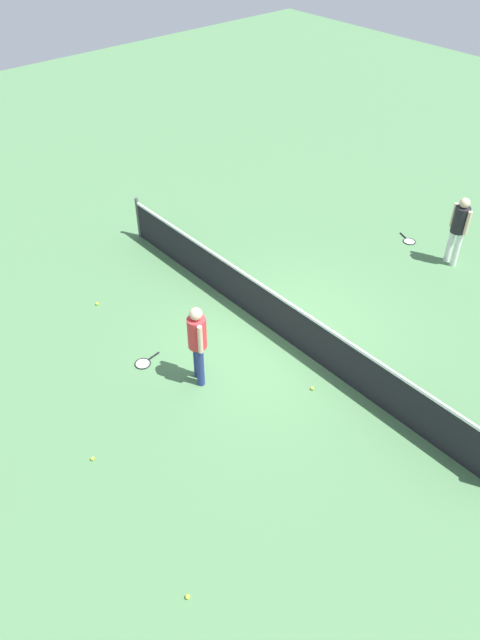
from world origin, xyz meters
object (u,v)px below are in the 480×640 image
at_px(tennis_racket_near_player, 144,363).
at_px(tennis_ball_near_player, 188,597).
at_px(tennis_ball_midcourt, 312,388).
at_px(tennis_ball_baseline, 97,304).
at_px(player_near_side, 197,339).
at_px(player_far_side, 459,226).
at_px(tennis_racket_far_player, 409,241).
at_px(tennis_ball_by_net, 92,459).

height_order(tennis_racket_near_player, tennis_ball_near_player, tennis_ball_near_player).
distance_m(tennis_ball_midcourt, tennis_ball_baseline, 5.11).
bearing_deg(player_near_side, tennis_racket_near_player, -152.81).
xyz_separation_m(player_far_side, tennis_racket_near_player, (-1.85, -7.45, -1.00)).
bearing_deg(tennis_ball_midcourt, tennis_racket_near_player, -143.32).
relative_size(tennis_racket_far_player, tennis_ball_baseline, 9.17).
bearing_deg(tennis_racket_far_player, tennis_ball_baseline, -111.40).
xyz_separation_m(tennis_racket_far_player, tennis_ball_by_net, (0.75, -9.42, 0.02)).
bearing_deg(player_far_side, tennis_racket_near_player, -103.93).
height_order(tennis_ball_near_player, tennis_ball_baseline, same).
relative_size(tennis_racket_far_player, tennis_ball_near_player, 9.17).
bearing_deg(tennis_ball_midcourt, tennis_ball_near_player, -68.55).
xyz_separation_m(player_far_side, tennis_racket_far_player, (-1.22, 0.05, -1.00)).
height_order(tennis_racket_near_player, tennis_ball_midcourt, tennis_ball_midcourt).
height_order(player_far_side, tennis_ball_baseline, player_far_side).
height_order(player_far_side, tennis_ball_midcourt, player_far_side).
bearing_deg(player_near_side, player_far_side, 83.50).
bearing_deg(tennis_racket_near_player, tennis_ball_midcourt, 36.68).
bearing_deg(tennis_ball_by_net, tennis_ball_baseline, 148.43).
height_order(player_near_side, tennis_ball_near_player, player_near_side).
relative_size(tennis_racket_near_player, tennis_ball_by_net, 9.09).
height_order(tennis_ball_by_net, tennis_ball_midcourt, same).
relative_size(player_near_side, tennis_racket_far_player, 2.81).
bearing_deg(tennis_ball_baseline, player_far_side, 60.57).
distance_m(player_near_side, tennis_racket_near_player, 1.55).
bearing_deg(tennis_racket_far_player, tennis_racket_near_player, -94.80).
relative_size(player_far_side, tennis_ball_midcourt, 25.76).
bearing_deg(tennis_ball_midcourt, tennis_ball_baseline, -160.78).
relative_size(tennis_racket_far_player, tennis_ball_by_net, 9.17).
bearing_deg(tennis_ball_near_player, player_near_side, 139.82).
xyz_separation_m(tennis_racket_far_player, tennis_ball_midcourt, (2.00, -5.54, 0.02)).
bearing_deg(tennis_ball_near_player, tennis_ball_by_net, 175.86).
bearing_deg(tennis_ball_baseline, tennis_ball_midcourt, 19.22).
relative_size(tennis_ball_near_player, tennis_ball_by_net, 1.00).
bearing_deg(player_near_side, tennis_racket_far_player, 93.55).
distance_m(player_far_side, tennis_racket_far_player, 1.57).
height_order(player_far_side, tennis_ball_by_net, player_far_side).
height_order(player_near_side, tennis_ball_baseline, player_near_side).
xyz_separation_m(tennis_racket_near_player, tennis_racket_far_player, (0.63, 7.50, 0.00)).
xyz_separation_m(player_near_side, tennis_ball_by_net, (0.31, -2.47, -0.98)).
bearing_deg(player_far_side, tennis_racket_far_player, 177.81).
xyz_separation_m(tennis_racket_near_player, tennis_ball_by_net, (1.38, -1.93, 0.02)).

